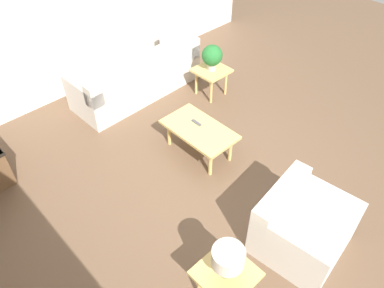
{
  "coord_description": "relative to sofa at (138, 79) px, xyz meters",
  "views": [
    {
      "loc": [
        -2.18,
        2.55,
        3.66
      ],
      "look_at": [
        0.25,
        0.23,
        0.55
      ],
      "focal_mm": 35.0,
      "sensor_mm": 36.0,
      "label": 1
    }
  ],
  "objects": [
    {
      "name": "armchair",
      "position": [
        -3.5,
        0.52,
        0.01
      ],
      "size": [
        0.94,
        1.0,
        0.72
      ],
      "rotation": [
        0.0,
        0.0,
        -1.46
      ],
      "color": "silver",
      "rests_on": "ground_plane"
    },
    {
      "name": "side_table_plant",
      "position": [
        -0.83,
        -0.86,
        0.11
      ],
      "size": [
        0.51,
        0.51,
        0.47
      ],
      "color": "tan",
      "rests_on": "ground_plane"
    },
    {
      "name": "coffee_table",
      "position": [
        -1.7,
        0.27,
        0.09
      ],
      "size": [
        1.01,
        0.58,
        0.43
      ],
      "color": "tan",
      "rests_on": "ground_plane"
    },
    {
      "name": "remote_control",
      "position": [
        -1.6,
        0.22,
        0.15
      ],
      "size": [
        0.16,
        0.04,
        0.02
      ],
      "color": "#4C4C51",
      "rests_on": "coffee_table"
    },
    {
      "name": "potted_plant",
      "position": [
        -0.83,
        -0.86,
        0.42
      ],
      "size": [
        0.33,
        0.33,
        0.42
      ],
      "color": "#B2ADA3",
      "rests_on": "side_table_plant"
    },
    {
      "name": "ground_plane",
      "position": [
        -2.2,
        0.41,
        -0.29
      ],
      "size": [
        14.0,
        14.0,
        0.0
      ],
      "primitive_type": "plane",
      "color": "brown"
    },
    {
      "name": "wall_right",
      "position": [
        0.86,
        0.41,
        1.06
      ],
      "size": [
        0.12,
        7.2,
        2.7
      ],
      "color": "silver",
      "rests_on": "ground_plane"
    },
    {
      "name": "side_table_lamp",
      "position": [
        -3.36,
        1.56,
        0.11
      ],
      "size": [
        0.51,
        0.51,
        0.47
      ],
      "color": "tan",
      "rests_on": "ground_plane"
    },
    {
      "name": "table_lamp",
      "position": [
        -3.36,
        1.56,
        0.42
      ],
      "size": [
        0.3,
        0.3,
        0.36
      ],
      "color": "#997F4C",
      "rests_on": "side_table_lamp"
    },
    {
      "name": "sofa",
      "position": [
        0.0,
        0.0,
        0.0
      ],
      "size": [
        0.86,
        2.17,
        0.75
      ],
      "rotation": [
        0.0,
        0.0,
        1.59
      ],
      "color": "silver",
      "rests_on": "ground_plane"
    }
  ]
}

